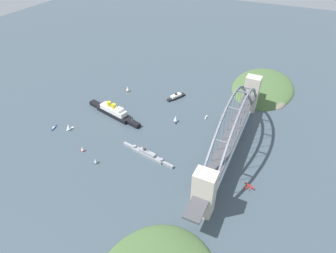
# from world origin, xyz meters

# --- Properties ---
(ground_plane) EXTENTS (1400.00, 1400.00, 0.00)m
(ground_plane) POSITION_xyz_m (0.00, 0.00, 0.00)
(ground_plane) COLOR #3D4C56
(harbor_arch_bridge) EXTENTS (253.69, 19.38, 72.26)m
(harbor_arch_bridge) POSITION_xyz_m (-0.00, 0.00, 27.44)
(harbor_arch_bridge) COLOR beige
(harbor_arch_bridge) RESTS_ON ground
(headland_east_shore) EXTENTS (141.96, 94.01, 17.13)m
(headland_east_shore) POSITION_xyz_m (165.27, -9.27, 0.00)
(headland_east_shore) COLOR #476638
(headland_east_shore) RESTS_ON ground
(ocean_liner) EXTENTS (28.88, 93.21, 18.79)m
(ocean_liner) POSITION_xyz_m (0.94, 163.72, 5.68)
(ocean_liner) COLOR black
(ocean_liner) RESTS_ON ground
(naval_cruiser) EXTENTS (14.53, 70.45, 16.67)m
(naval_cruiser) POSITION_xyz_m (-50.76, 82.93, 2.75)
(naval_cruiser) COLOR gray
(naval_cruiser) RESTS_ON ground
(harbor_ferry_steamer) EXTENTS (30.79, 19.39, 8.09)m
(harbor_ferry_steamer) POSITION_xyz_m (78.95, 104.60, 2.49)
(harbor_ferry_steamer) COLOR black
(harbor_ferry_steamer) RESTS_ON ground
(seaplane_taxiing_near_bridge) EXTENTS (7.82, 10.81, 5.03)m
(seaplane_taxiing_near_bridge) POSITION_xyz_m (-48.92, -33.13, 2.09)
(seaplane_taxiing_near_bridge) COLOR #B7B7B2
(seaplane_taxiing_near_bridge) RESTS_ON ground
(small_boat_0) EXTENTS (4.38, 7.15, 7.99)m
(small_boat_0) POSITION_xyz_m (-76.12, 155.04, 3.67)
(small_boat_0) COLOR #B2231E
(small_boat_0) RESTS_ON ground
(small_boat_1) EXTENTS (5.60, 9.76, 9.62)m
(small_boat_1) POSITION_xyz_m (65.10, 181.06, 4.41)
(small_boat_1) COLOR brown
(small_boat_1) RESTS_ON ground
(small_boat_2) EXTENTS (10.61, 7.41, 9.94)m
(small_boat_2) POSITION_xyz_m (-50.77, 197.20, 4.57)
(small_boat_2) COLOR silver
(small_boat_2) RESTS_ON ground
(small_boat_3) EXTENTS (9.21, 1.93, 2.43)m
(small_boat_3) POSITION_xyz_m (49.51, 46.60, 0.88)
(small_boat_3) COLOR silver
(small_boat_3) RESTS_ON ground
(small_boat_4) EXTENTS (11.99, 4.00, 2.03)m
(small_boat_4) POSITION_xyz_m (-57.44, 217.04, 0.75)
(small_boat_4) COLOR #234C8C
(small_boat_4) RESTS_ON ground
(small_boat_5) EXTENTS (5.55, 5.40, 7.46)m
(small_boat_5) POSITION_xyz_m (-86.13, 128.56, 3.50)
(small_boat_5) COLOR #2D6B3D
(small_boat_5) RESTS_ON ground
(small_boat_6) EXTENTS (9.33, 7.32, 10.48)m
(small_boat_6) POSITION_xyz_m (23.85, 80.42, 4.92)
(small_boat_6) COLOR black
(small_boat_6) RESTS_ON ground
(small_boat_7) EXTENTS (6.10, 3.68, 6.84)m
(small_boat_7) POSITION_xyz_m (61.71, 26.83, 3.19)
(small_boat_7) COLOR silver
(small_boat_7) RESTS_ON ground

